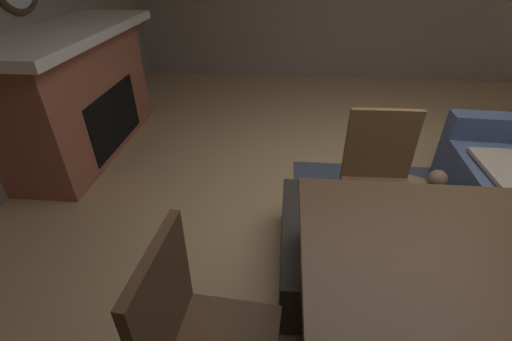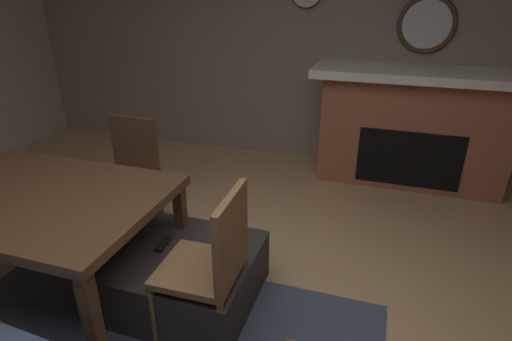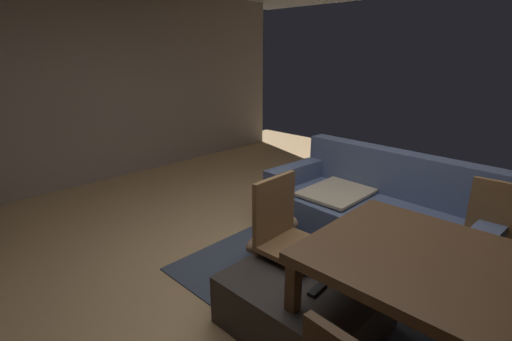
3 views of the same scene
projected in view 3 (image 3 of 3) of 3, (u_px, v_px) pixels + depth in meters
name	position (u px, v px, depth m)	size (l,w,h in m)	color
floor	(300.00, 277.00, 3.05)	(8.76, 8.76, 0.00)	tan
wall_left	(94.00, 86.00, 5.05)	(0.12, 6.76, 2.71)	gray
area_rug	(353.00, 282.00, 2.97)	(2.60, 2.00, 0.01)	#3D475B
couch	(379.00, 214.00, 3.51)	(2.16, 1.09, 0.87)	#4C5B7F
ottoman_coffee_table	(304.00, 303.00, 2.45)	(0.96, 0.82, 0.36)	#2D2826
tv_remote	(317.00, 289.00, 2.29)	(0.05, 0.16, 0.02)	black
dining_table	(459.00, 280.00, 1.89)	(1.54, 1.07, 0.74)	#513823
dining_chair_west	(285.00, 232.00, 2.70)	(0.45, 0.45, 0.93)	brown
dining_chair_north	(496.00, 241.00, 2.57)	(0.47, 0.47, 0.93)	brown
small_dog	(273.00, 238.00, 3.36)	(0.29, 0.58, 0.28)	#8C6B4C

